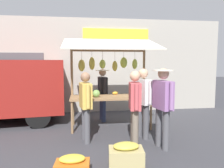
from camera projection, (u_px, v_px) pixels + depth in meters
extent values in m
plane|color=#38383D|center=(111.00, 127.00, 6.16)|extent=(40.00, 40.00, 0.00)
cube|color=#9E998E|center=(103.00, 66.00, 8.17)|extent=(9.00, 0.25, 3.40)
cube|color=yellow|center=(116.00, 37.00, 7.99)|extent=(2.40, 0.06, 0.56)
cube|color=#47474C|center=(16.00, 83.00, 7.67)|extent=(1.90, 0.04, 2.10)
cube|color=olive|center=(110.00, 97.00, 6.08)|extent=(2.20, 0.90, 0.05)
cylinder|color=olive|center=(72.00, 118.00, 5.59)|extent=(0.06, 0.06, 0.83)
cylinder|color=olive|center=(151.00, 115.00, 5.88)|extent=(0.06, 0.06, 0.83)
cylinder|color=olive|center=(73.00, 111.00, 6.36)|extent=(0.06, 0.06, 0.83)
cylinder|color=olive|center=(143.00, 109.00, 6.65)|extent=(0.06, 0.06, 0.83)
cylinder|color=olive|center=(72.00, 85.00, 6.30)|extent=(0.07, 0.07, 2.35)
cylinder|color=olive|center=(144.00, 84.00, 6.59)|extent=(0.07, 0.07, 2.35)
cylinder|color=olive|center=(109.00, 51.00, 6.35)|extent=(2.12, 0.06, 0.06)
cube|color=beige|center=(111.00, 44.00, 5.79)|extent=(2.50, 1.46, 0.39)
cylinder|color=brown|center=(135.00, 55.00, 6.42)|extent=(0.01, 0.01, 0.24)
ellipsoid|color=#B2CC4C|center=(135.00, 64.00, 6.44)|extent=(0.19, 0.21, 0.30)
cylinder|color=brown|center=(124.00, 54.00, 6.44)|extent=(0.01, 0.01, 0.18)
ellipsoid|color=#B2CC4C|center=(124.00, 63.00, 6.46)|extent=(0.24, 0.21, 0.32)
cylinder|color=brown|center=(115.00, 56.00, 6.40)|extent=(0.01, 0.01, 0.29)
ellipsoid|color=gold|center=(115.00, 66.00, 6.43)|extent=(0.16, 0.13, 0.30)
cylinder|color=brown|center=(102.00, 55.00, 6.29)|extent=(0.01, 0.01, 0.25)
ellipsoid|color=#B2CC4C|center=(103.00, 64.00, 6.31)|extent=(0.25, 0.26, 0.26)
cylinder|color=brown|center=(92.00, 54.00, 6.25)|extent=(0.01, 0.01, 0.18)
ellipsoid|color=gold|center=(92.00, 64.00, 6.28)|extent=(0.18, 0.15, 0.37)
cylinder|color=brown|center=(81.00, 55.00, 6.27)|extent=(0.01, 0.01, 0.25)
ellipsoid|color=gold|center=(82.00, 65.00, 6.30)|extent=(0.26, 0.24, 0.34)
ellipsoid|color=orange|center=(92.00, 94.00, 5.99)|extent=(0.23, 0.16, 0.14)
ellipsoid|color=gold|center=(115.00, 93.00, 6.39)|extent=(0.21, 0.18, 0.10)
sphere|color=#729E4C|center=(96.00, 94.00, 5.90)|extent=(0.20, 0.20, 0.20)
cylinder|color=navy|center=(102.00, 107.00, 6.97)|extent=(0.14, 0.14, 0.80)
cylinder|color=navy|center=(104.00, 109.00, 6.72)|extent=(0.14, 0.14, 0.80)
cube|color=black|center=(103.00, 86.00, 6.78)|extent=(0.27, 0.50, 0.57)
cylinder|color=black|center=(101.00, 85.00, 7.07)|extent=(0.09, 0.09, 0.52)
cylinder|color=black|center=(105.00, 86.00, 6.48)|extent=(0.09, 0.09, 0.52)
sphere|color=tan|center=(103.00, 72.00, 6.74)|extent=(0.22, 0.22, 0.22)
cylinder|color=beige|center=(103.00, 70.00, 6.73)|extent=(0.42, 0.42, 0.02)
cylinder|color=#4C4C51|center=(146.00, 122.00, 5.17)|extent=(0.14, 0.14, 0.83)
cylinder|color=#4C4C51|center=(140.00, 119.00, 5.42)|extent=(0.14, 0.14, 0.83)
cube|color=silver|center=(143.00, 92.00, 5.23)|extent=(0.36, 0.54, 0.58)
cylinder|color=silver|center=(151.00, 92.00, 4.95)|extent=(0.09, 0.09, 0.54)
cylinder|color=silver|center=(136.00, 89.00, 5.51)|extent=(0.09, 0.09, 0.54)
sphere|color=tan|center=(143.00, 73.00, 5.19)|extent=(0.23, 0.23, 0.23)
cylinder|color=#4C4C51|center=(87.00, 126.00, 4.90)|extent=(0.14, 0.14, 0.79)
cylinder|color=#4C4C51|center=(85.00, 123.00, 5.15)|extent=(0.14, 0.14, 0.79)
cube|color=gold|center=(86.00, 95.00, 4.96)|extent=(0.29, 0.51, 0.56)
cylinder|color=gold|center=(88.00, 96.00, 4.68)|extent=(0.09, 0.09, 0.51)
cylinder|color=gold|center=(83.00, 93.00, 5.24)|extent=(0.09, 0.09, 0.51)
sphere|color=#8C664C|center=(85.00, 77.00, 4.92)|extent=(0.22, 0.22, 0.22)
cylinder|color=#726656|center=(135.00, 129.00, 4.65)|extent=(0.14, 0.14, 0.81)
cylinder|color=#726656|center=(134.00, 126.00, 4.92)|extent=(0.14, 0.14, 0.81)
cube|color=#BF4C51|center=(135.00, 96.00, 4.72)|extent=(0.28, 0.51, 0.57)
cylinder|color=#BF4C51|center=(137.00, 97.00, 4.41)|extent=(0.09, 0.09, 0.53)
cylinder|color=#BF4C51|center=(133.00, 93.00, 5.02)|extent=(0.09, 0.09, 0.53)
sphere|color=tan|center=(135.00, 76.00, 4.68)|extent=(0.22, 0.22, 0.22)
cylinder|color=#4C4C51|center=(166.00, 130.00, 4.51)|extent=(0.14, 0.14, 0.84)
cylinder|color=#4C4C51|center=(159.00, 127.00, 4.78)|extent=(0.14, 0.14, 0.84)
cube|color=#93669E|center=(163.00, 95.00, 4.58)|extent=(0.31, 0.54, 0.59)
cylinder|color=#93669E|center=(172.00, 96.00, 4.28)|extent=(0.09, 0.09, 0.55)
cylinder|color=#93669E|center=(155.00, 92.00, 4.87)|extent=(0.09, 0.09, 0.55)
sphere|color=tan|center=(163.00, 74.00, 4.53)|extent=(0.23, 0.23, 0.23)
cylinder|color=beige|center=(164.00, 70.00, 4.53)|extent=(0.44, 0.44, 0.02)
cylinder|color=black|center=(38.00, 116.00, 6.08)|extent=(0.68, 0.26, 0.66)
cylinder|color=black|center=(42.00, 105.00, 7.68)|extent=(0.68, 0.26, 0.66)
cube|color=tan|center=(126.00, 157.00, 3.84)|extent=(0.64, 0.47, 0.32)
ellipsoid|color=gold|center=(126.00, 146.00, 3.82)|extent=(0.46, 0.31, 0.12)
ellipsoid|color=yellow|center=(72.00, 159.00, 3.46)|extent=(0.41, 0.25, 0.12)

